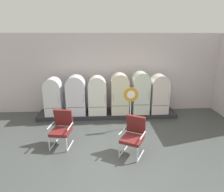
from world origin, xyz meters
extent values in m
cube|color=#414544|center=(0.00, 0.00, -0.03)|extent=(12.00, 10.00, 0.05)
cube|color=silver|center=(0.00, 3.66, 1.59)|extent=(11.76, 0.12, 3.18)
cube|color=#47443F|center=(0.00, 3.66, 2.83)|extent=(11.76, 0.07, 0.06)
cube|color=#2C2A32|center=(0.00, 3.02, 0.08)|extent=(5.40, 0.95, 0.16)
cube|color=white|center=(-2.04, 2.89, 0.72)|extent=(0.62, 0.61, 1.12)
cylinder|color=white|center=(-2.04, 2.89, 1.28)|extent=(0.62, 0.60, 0.62)
cube|color=#383838|center=(-2.04, 2.59, 0.51)|extent=(0.57, 0.01, 0.01)
cylinder|color=silver|center=(-1.79, 2.57, 0.85)|extent=(0.02, 0.02, 0.28)
cube|color=white|center=(-1.19, 2.92, 0.73)|extent=(0.71, 0.67, 1.15)
cylinder|color=white|center=(-1.19, 2.92, 1.30)|extent=(0.71, 0.65, 0.71)
cube|color=#383838|center=(-1.19, 2.59, 0.52)|extent=(0.65, 0.01, 0.01)
cylinder|color=silver|center=(-0.90, 2.57, 0.87)|extent=(0.02, 0.02, 0.28)
cube|color=white|center=(-0.38, 2.88, 0.72)|extent=(0.68, 0.58, 1.13)
cylinder|color=white|center=(-0.38, 2.88, 1.29)|extent=(0.68, 0.57, 0.68)
cube|color=#383838|center=(-0.38, 2.59, 0.52)|extent=(0.63, 0.01, 0.01)
cylinder|color=silver|center=(-0.10, 2.57, 0.86)|extent=(0.02, 0.02, 0.28)
cube|color=silver|center=(0.48, 2.91, 0.77)|extent=(0.67, 0.65, 1.23)
cylinder|color=silver|center=(0.48, 2.91, 1.38)|extent=(0.67, 0.63, 0.67)
cube|color=#383838|center=(0.48, 2.59, 0.55)|extent=(0.62, 0.01, 0.01)
cylinder|color=silver|center=(0.21, 2.57, 0.92)|extent=(0.02, 0.02, 0.28)
cube|color=silver|center=(1.29, 2.89, 0.81)|extent=(0.62, 0.60, 1.30)
cylinder|color=silver|center=(1.29, 2.89, 1.46)|extent=(0.62, 0.59, 0.62)
cube|color=#383838|center=(1.29, 2.59, 0.57)|extent=(0.57, 0.01, 0.01)
cylinder|color=silver|center=(1.54, 2.57, 0.97)|extent=(0.02, 0.02, 0.28)
cube|color=silver|center=(2.02, 2.88, 0.74)|extent=(0.66, 0.58, 1.17)
cylinder|color=silver|center=(2.02, 2.88, 1.33)|extent=(0.66, 0.57, 0.66)
cube|color=#383838|center=(2.02, 2.59, 0.53)|extent=(0.61, 0.01, 0.01)
cylinder|color=silver|center=(2.29, 2.57, 0.88)|extent=(0.02, 0.02, 0.28)
cylinder|color=silver|center=(-1.65, 0.83, 0.02)|extent=(0.14, 0.60, 0.04)
cylinder|color=silver|center=(-1.69, 0.56, 0.21)|extent=(0.05, 0.05, 0.39)
cylinder|color=silver|center=(-1.16, 0.75, 0.02)|extent=(0.14, 0.60, 0.04)
cylinder|color=silver|center=(-1.21, 0.48, 0.21)|extent=(0.05, 0.05, 0.39)
cube|color=maroon|center=(-1.41, 0.79, 0.45)|extent=(0.61, 0.62, 0.09)
cube|color=maroon|center=(-1.36, 1.08, 0.77)|extent=(0.55, 0.26, 0.54)
cylinder|color=silver|center=(-1.69, 0.84, 0.64)|extent=(0.11, 0.49, 0.04)
cylinder|color=silver|center=(-1.13, 0.75, 0.64)|extent=(0.11, 0.49, 0.04)
cylinder|color=silver|center=(0.34, 0.36, 0.02)|extent=(0.32, 0.54, 0.04)
cylinder|color=silver|center=(0.21, 0.12, 0.21)|extent=(0.05, 0.05, 0.39)
cylinder|color=silver|center=(0.77, 0.13, 0.02)|extent=(0.32, 0.54, 0.04)
cylinder|color=silver|center=(0.64, -0.12, 0.21)|extent=(0.05, 0.05, 0.39)
cube|color=maroon|center=(0.56, 0.25, 0.45)|extent=(0.73, 0.73, 0.09)
cube|color=maroon|center=(0.70, 0.50, 0.77)|extent=(0.55, 0.41, 0.54)
cylinder|color=silver|center=(0.31, 0.38, 0.64)|extent=(0.26, 0.45, 0.04)
cylinder|color=silver|center=(0.81, 0.11, 0.64)|extent=(0.26, 0.45, 0.04)
cylinder|color=#2D2D30|center=(0.74, 1.80, 0.01)|extent=(0.32, 0.32, 0.03)
cylinder|color=silver|center=(0.74, 1.80, 0.63)|extent=(0.04, 0.04, 1.20)
cylinder|color=#BD8524|center=(0.74, 1.78, 1.23)|extent=(0.49, 0.02, 0.49)
cylinder|color=white|center=(0.74, 1.76, 1.23)|extent=(0.27, 0.00, 0.27)
camera|label=1|loc=(-0.24, -4.39, 3.09)|focal=31.86mm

